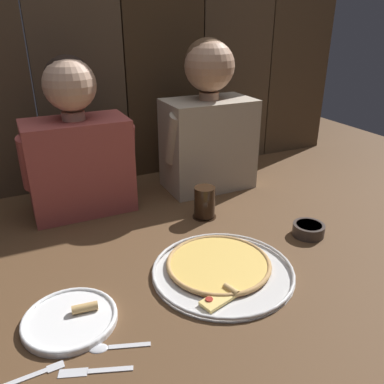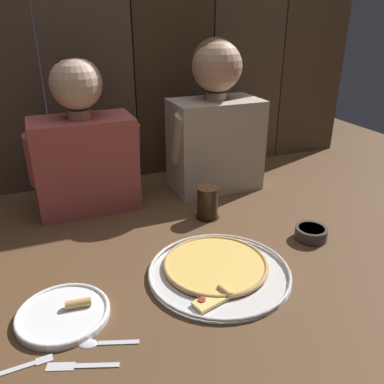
{
  "view_description": "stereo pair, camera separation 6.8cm",
  "coord_description": "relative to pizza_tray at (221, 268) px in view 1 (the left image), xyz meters",
  "views": [
    {
      "loc": [
        -0.48,
        -0.91,
        0.68
      ],
      "look_at": [
        0.0,
        0.1,
        0.18
      ],
      "focal_mm": 36.95,
      "sensor_mm": 36.0,
      "label": 1
    },
    {
      "loc": [
        -0.42,
        -0.94,
        0.68
      ],
      "look_at": [
        0.0,
        0.1,
        0.18
      ],
      "focal_mm": 36.95,
      "sensor_mm": 36.0,
      "label": 2
    }
  ],
  "objects": [
    {
      "name": "ground_plane",
      "position": [
        -0.01,
        0.08,
        -0.01
      ],
      "size": [
        3.2,
        3.2,
        0.0
      ],
      "primitive_type": "plane",
      "color": "brown"
    },
    {
      "name": "pizza_tray",
      "position": [
        0.0,
        0.0,
        0.0
      ],
      "size": [
        0.41,
        0.41,
        0.03
      ],
      "color": "silver",
      "rests_on": "ground"
    },
    {
      "name": "dinner_plate",
      "position": [
        -0.43,
        -0.03,
        -0.0
      ],
      "size": [
        0.23,
        0.23,
        0.03
      ],
      "color": "white",
      "rests_on": "ground"
    },
    {
      "name": "drinking_glass",
      "position": [
        0.11,
        0.32,
        0.05
      ],
      "size": [
        0.09,
        0.09,
        0.12
      ],
      "color": "black",
      "rests_on": "ground"
    },
    {
      "name": "dipping_bowl",
      "position": [
        0.37,
        0.05,
        0.01
      ],
      "size": [
        0.11,
        0.11,
        0.04
      ],
      "color": "#3D332D",
      "rests_on": "ground"
    },
    {
      "name": "table_fork",
      "position": [
        -0.53,
        -0.15,
        -0.01
      ],
      "size": [
        0.13,
        0.02,
        0.01
      ],
      "color": "silver",
      "rests_on": "ground"
    },
    {
      "name": "table_knife",
      "position": [
        -0.41,
        -0.2,
        -0.01
      ],
      "size": [
        0.15,
        0.07,
        0.01
      ],
      "color": "silver",
      "rests_on": "ground"
    },
    {
      "name": "table_spoon",
      "position": [
        -0.37,
        -0.15,
        -0.01
      ],
      "size": [
        0.14,
        0.07,
        0.01
      ],
      "color": "silver",
      "rests_on": "ground"
    },
    {
      "name": "diner_left",
      "position": [
        -0.28,
        0.58,
        0.25
      ],
      "size": [
        0.4,
        0.21,
        0.56
      ],
      "color": "#AD4C47",
      "rests_on": "ground"
    },
    {
      "name": "diner_right",
      "position": [
        0.26,
        0.58,
        0.28
      ],
      "size": [
        0.4,
        0.22,
        0.61
      ],
      "color": "#B2A38E",
      "rests_on": "ground"
    },
    {
      "name": "wooden_backdrop_wall",
      "position": [
        -0.01,
        0.83,
        0.66
      ],
      "size": [
        2.19,
        0.03,
        1.33
      ],
      "color": "brown",
      "rests_on": "ground"
    }
  ]
}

